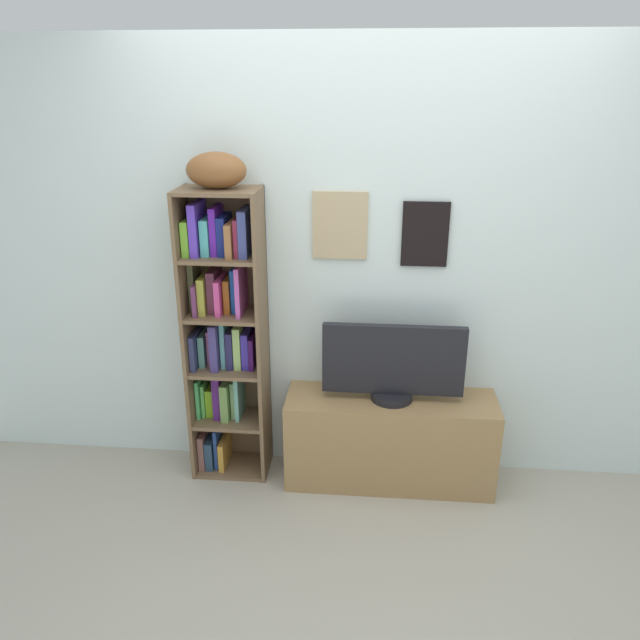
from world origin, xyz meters
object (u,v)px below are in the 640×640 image
football (216,170)px  tv_stand (390,440)px  bookshelf (223,333)px  television (393,364)px

football → tv_stand: bearing=-2.4°
bookshelf → television: size_ratio=2.16×
tv_stand → television: size_ratio=1.52×
bookshelf → tv_stand: bearing=-4.1°
television → bookshelf: bearing=175.9°
tv_stand → bookshelf: bearing=175.9°
football → tv_stand: (0.89, -0.04, -1.44)m
football → television: bearing=-2.3°
tv_stand → television: television is taller
bookshelf → tv_stand: 1.09m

